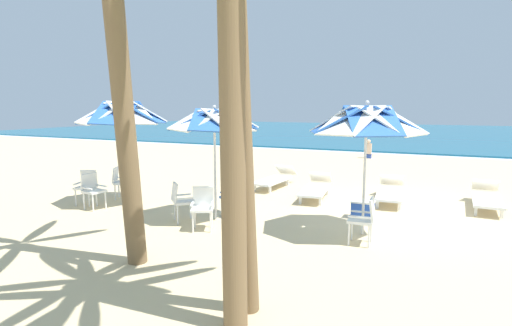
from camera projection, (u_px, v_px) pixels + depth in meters
ground_plane at (411, 210)px, 9.76m from camera, size 80.00×80.00×0.00m
sea at (437, 133)px, 36.85m from camera, size 80.00×36.00×0.10m
surf_foam at (429, 156)px, 20.44m from camera, size 80.00×0.70×0.01m
beach_umbrella_0 at (367, 121)px, 7.61m from camera, size 2.23×2.23×2.60m
plastic_chair_0 at (365, 218)px, 7.27m from camera, size 0.49×0.46×0.87m
beach_umbrella_1 at (214, 121)px, 8.64m from camera, size 2.04×2.04×2.52m
plastic_chair_1 at (203, 205)px, 8.18m from camera, size 0.59×0.61×0.87m
plastic_chair_2 at (181, 199)px, 8.71m from camera, size 0.63×0.63×0.87m
plastic_chair_3 at (235, 195)px, 9.19m from camera, size 0.58×0.60×0.87m
beach_umbrella_2 at (122, 114)px, 10.05m from camera, size 2.23×2.23×2.71m
plastic_chair_4 at (92, 189)px, 9.83m from camera, size 0.52×0.50×0.87m
plastic_chair_5 at (121, 181)px, 10.89m from camera, size 0.62×0.60×0.87m
plastic_chair_6 at (87, 185)px, 10.31m from camera, size 0.56×0.58×0.87m
sun_lounger_0 at (487, 197)px, 9.87m from camera, size 0.68×2.16×0.62m
sun_lounger_1 at (390, 191)px, 10.56m from camera, size 0.78×2.19×0.62m
sun_lounger_2 at (316, 188)px, 11.04m from camera, size 0.90×2.21×0.62m
sun_lounger_3 at (275, 178)px, 12.47m from camera, size 0.75×2.18×0.62m
palm_tree_0 at (231, 63)px, 4.15m from camera, size 2.71×2.91×4.42m
palm_tree_1 at (121, 57)px, 5.89m from camera, size 3.33×2.81×5.18m
palm_tree_2 at (236, 13)px, 4.27m from camera, size 2.96×3.04×5.14m
cooler_box at (363, 209)px, 9.02m from camera, size 0.50×0.34×0.40m
beachgoer_seated at (369, 152)px, 19.67m from camera, size 0.30×0.93×0.92m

